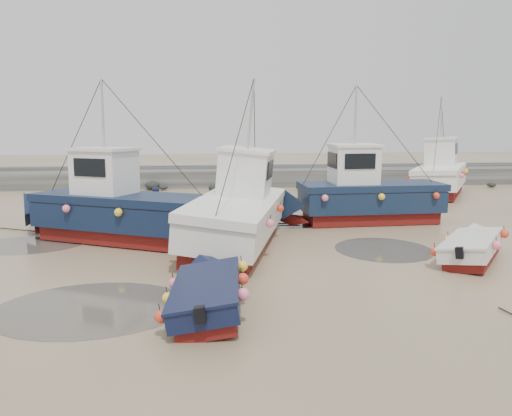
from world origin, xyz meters
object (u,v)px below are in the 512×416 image
at_px(dinghy_3, 476,243).
at_px(cabin_boat_0, 114,207).
at_px(dinghy_1, 211,287).
at_px(cabin_boat_1, 237,210).
at_px(cabin_boat_3, 442,173).
at_px(cabin_boat_2, 358,194).
at_px(person, 156,228).

distance_m(dinghy_3, cabin_boat_0, 13.40).
relative_size(dinghy_1, dinghy_3, 1.16).
distance_m(dinghy_1, dinghy_3, 9.77).
distance_m(cabin_boat_1, cabin_boat_3, 18.42).
relative_size(dinghy_3, cabin_boat_3, 0.59).
bearing_deg(cabin_boat_2, person, 88.69).
height_order(dinghy_3, person, dinghy_3).
relative_size(cabin_boat_3, person, 4.75).
height_order(cabin_boat_0, cabin_boat_2, same).
height_order(cabin_boat_0, cabin_boat_3, same).
xyz_separation_m(cabin_boat_0, cabin_boat_3, (18.86, 10.87, 0.04)).
relative_size(dinghy_3, cabin_boat_1, 0.47).
relative_size(cabin_boat_1, cabin_boat_3, 1.25).
relative_size(dinghy_1, cabin_boat_1, 0.55).
bearing_deg(dinghy_1, cabin_boat_0, 119.34).
bearing_deg(cabin_boat_3, dinghy_3, -79.68).
bearing_deg(person, cabin_boat_1, 100.47).
bearing_deg(dinghy_3, cabin_boat_1, -162.23).
bearing_deg(cabin_boat_1, cabin_boat_2, 45.78).
height_order(dinghy_1, person, dinghy_1).
height_order(dinghy_3, cabin_boat_2, cabin_boat_2).
xyz_separation_m(dinghy_1, person, (-2.28, 10.03, -0.55)).
xyz_separation_m(cabin_boat_1, person, (-3.41, 3.33, -1.31)).
relative_size(cabin_boat_0, person, 5.46).
bearing_deg(cabin_boat_0, cabin_boat_2, -51.23).
height_order(cabin_boat_0, person, cabin_boat_0).
bearing_deg(cabin_boat_2, cabin_boat_1, 118.56).
xyz_separation_m(dinghy_1, cabin_boat_0, (-3.67, 7.74, 0.78)).
bearing_deg(dinghy_1, person, 106.76).
distance_m(dinghy_1, cabin_boat_0, 8.60).
bearing_deg(dinghy_3, dinghy_1, -119.25).
bearing_deg(cabin_boat_0, dinghy_3, -81.70).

